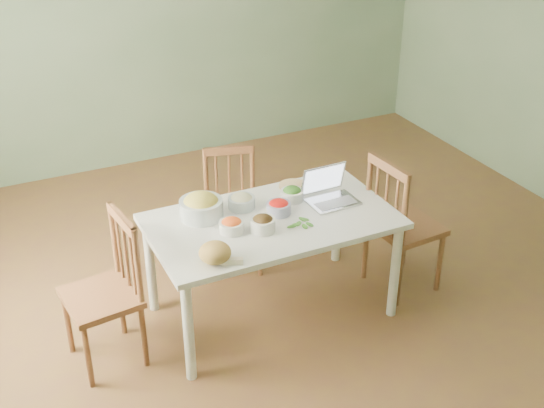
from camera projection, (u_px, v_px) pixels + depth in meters
name	position (u px, v px, depth m)	size (l,w,h in m)	color
floor	(297.00, 294.00, 4.73)	(5.00, 5.00, 0.00)	brown
wall_back	(167.00, 12.00, 6.06)	(5.00, 0.00, 2.70)	gray
dining_table	(272.00, 266.00, 4.40)	(1.48, 0.83, 0.70)	white
chair_far	(233.00, 213.00, 4.83)	(0.38, 0.36, 0.86)	brown
chair_left	(100.00, 294.00, 3.95)	(0.41, 0.39, 0.92)	brown
chair_right	(406.00, 223.00, 4.61)	(0.42, 0.40, 0.96)	brown
bread_boule	(215.00, 253.00, 3.79)	(0.18, 0.18, 0.12)	#A57E37
butter_stick	(232.00, 261.00, 3.80)	(0.12, 0.03, 0.03)	#F3E4C0
bowl_squash	(201.00, 206.00, 4.21)	(0.26, 0.26, 0.15)	yellow
bowl_carrot	(231.00, 225.00, 4.08)	(0.15, 0.15, 0.08)	#C9691E
bowl_onion	(242.00, 201.00, 4.33)	(0.17, 0.17, 0.09)	beige
bowl_mushroom	(263.00, 223.00, 4.09)	(0.15, 0.15, 0.10)	black
bowl_redpep	(279.00, 207.00, 4.27)	(0.15, 0.15, 0.09)	red
bowl_broccoli	(292.00, 194.00, 4.42)	(0.15, 0.15, 0.09)	#1D461A
flatbread	(293.00, 186.00, 4.59)	(0.18, 0.18, 0.02)	#DABB88
basil_bunch	(299.00, 223.00, 4.16)	(0.18, 0.18, 0.02)	#396D2B
laptop	(334.00, 188.00, 4.35)	(0.30, 0.26, 0.21)	silver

